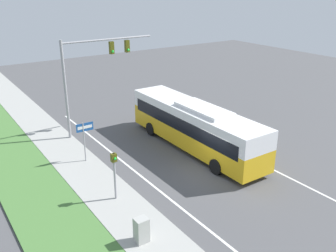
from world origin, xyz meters
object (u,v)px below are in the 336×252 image
at_px(utility_cabinet, 141,230).
at_px(pedestrian_signal, 114,169).
at_px(signal_gantry, 91,66).
at_px(street_sign, 85,135).
at_px(bus, 195,124).

bearing_deg(utility_cabinet, pedestrian_signal, 80.25).
bearing_deg(signal_gantry, utility_cabinet, -105.66).
relative_size(street_sign, utility_cabinet, 2.32).
xyz_separation_m(signal_gantry, pedestrian_signal, (-3.05, -9.40, -3.29)).
height_order(bus, street_sign, bus).
bearing_deg(bus, utility_cabinet, -140.50).
xyz_separation_m(bus, pedestrian_signal, (-7.55, -2.95, 0.11)).
bearing_deg(pedestrian_signal, street_sign, 84.55).
xyz_separation_m(bus, signal_gantry, (-4.50, 6.46, 3.40)).
distance_m(pedestrian_signal, street_sign, 5.16).
height_order(bus, utility_cabinet, bus).
height_order(signal_gantry, street_sign, signal_gantry).
relative_size(signal_gantry, utility_cabinet, 6.16).
bearing_deg(street_sign, bus, -17.25).
bearing_deg(signal_gantry, street_sign, -120.97).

